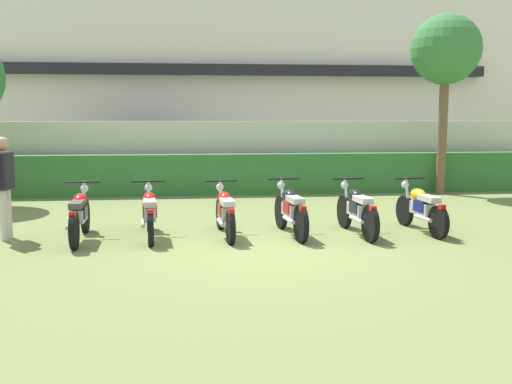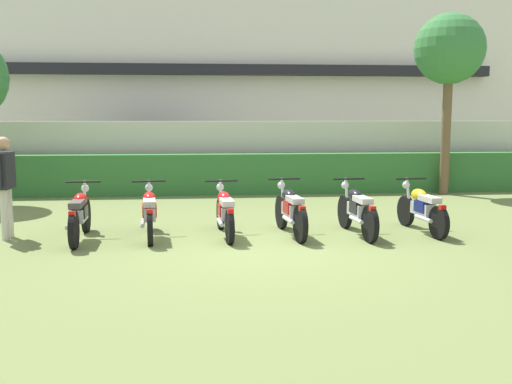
# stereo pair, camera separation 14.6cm
# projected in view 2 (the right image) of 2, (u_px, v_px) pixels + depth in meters

# --- Properties ---
(ground) EXTENTS (60.00, 60.00, 0.00)m
(ground) POSITION_uv_depth(u_px,v_px,m) (263.00, 249.00, 9.29)
(ground) COLOR olive
(building) EXTENTS (22.07, 6.50, 6.93)m
(building) POSITION_uv_depth(u_px,v_px,m) (225.00, 80.00, 23.31)
(building) COLOR silver
(building) RESTS_ON ground
(compound_wall) EXTENTS (20.97, 0.30, 1.94)m
(compound_wall) POSITION_uv_depth(u_px,v_px,m) (236.00, 156.00, 16.34)
(compound_wall) COLOR beige
(compound_wall) RESTS_ON ground
(hedge_row) EXTENTS (16.78, 0.70, 1.08)m
(hedge_row) POSITION_uv_depth(u_px,v_px,m) (238.00, 174.00, 15.70)
(hedge_row) COLOR #337033
(hedge_row) RESTS_ON ground
(parked_car) EXTENTS (4.61, 2.32, 1.89)m
(parked_car) POSITION_uv_depth(u_px,v_px,m) (146.00, 152.00, 18.27)
(parked_car) COLOR #9EA3A8
(parked_car) RESTS_ON ground
(tree_far_side) EXTENTS (1.83, 1.83, 4.73)m
(tree_far_side) POSITION_uv_depth(u_px,v_px,m) (449.00, 51.00, 15.17)
(tree_far_side) COLOR brown
(tree_far_side) RESTS_ON ground
(motorcycle_in_row_0) EXTENTS (0.60, 1.96, 0.96)m
(motorcycle_in_row_0) POSITION_uv_depth(u_px,v_px,m) (80.00, 214.00, 9.88)
(motorcycle_in_row_0) COLOR black
(motorcycle_in_row_0) RESTS_ON ground
(motorcycle_in_row_1) EXTENTS (0.60, 1.85, 0.95)m
(motorcycle_in_row_1) POSITION_uv_depth(u_px,v_px,m) (149.00, 212.00, 10.08)
(motorcycle_in_row_1) COLOR black
(motorcycle_in_row_1) RESTS_ON ground
(motorcycle_in_row_2) EXTENTS (0.60, 1.88, 0.94)m
(motorcycle_in_row_2) POSITION_uv_depth(u_px,v_px,m) (225.00, 211.00, 10.22)
(motorcycle_in_row_2) COLOR black
(motorcycle_in_row_2) RESTS_ON ground
(motorcycle_in_row_3) EXTENTS (0.60, 1.89, 0.97)m
(motorcycle_in_row_3) POSITION_uv_depth(u_px,v_px,m) (290.00, 210.00, 10.28)
(motorcycle_in_row_3) COLOR black
(motorcycle_in_row_3) RESTS_ON ground
(motorcycle_in_row_4) EXTENTS (0.60, 1.91, 0.97)m
(motorcycle_in_row_4) POSITION_uv_depth(u_px,v_px,m) (357.00, 210.00, 10.31)
(motorcycle_in_row_4) COLOR black
(motorcycle_in_row_4) RESTS_ON ground
(motorcycle_in_row_5) EXTENTS (0.60, 1.84, 0.95)m
(motorcycle_in_row_5) POSITION_uv_depth(u_px,v_px,m) (422.00, 208.00, 10.54)
(motorcycle_in_row_5) COLOR black
(motorcycle_in_row_5) RESTS_ON ground
(inspector_person) EXTENTS (0.24, 0.70, 1.76)m
(inspector_person) POSITION_uv_depth(u_px,v_px,m) (5.00, 178.00, 9.93)
(inspector_person) COLOR beige
(inspector_person) RESTS_ON ground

